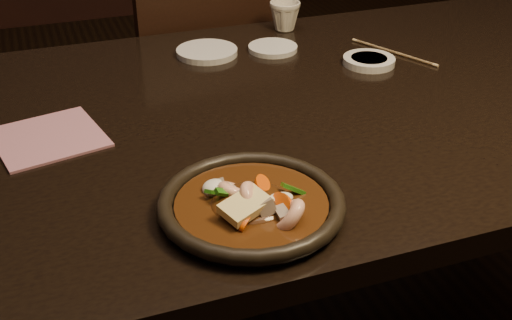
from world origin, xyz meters
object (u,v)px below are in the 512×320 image
object	(u,v)px
chair	(204,91)
plate	(251,205)
table	(346,130)
tea_cup	(285,15)

from	to	relation	value
chair	plate	bearing A→B (deg)	72.29
table	tea_cup	distance (m)	0.40
table	tea_cup	bearing A→B (deg)	86.32
table	plate	distance (m)	0.44
chair	tea_cup	xyz separation A→B (m)	(0.14, -0.25, 0.28)
table	chair	world-z (taller)	chair
chair	plate	distance (m)	0.98
table	tea_cup	xyz separation A→B (m)	(0.02, 0.38, 0.11)
table	chair	size ratio (longest dim) A/B	1.71
chair	table	bearing A→B (deg)	94.07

